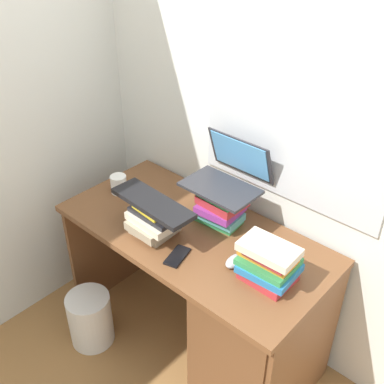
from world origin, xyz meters
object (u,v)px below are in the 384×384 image
book_stack_keyboard_riser (154,220)px  book_stack_side (269,262)px  keyboard (153,203)px  computer_mouse (235,261)px  book_stack_tall (221,206)px  laptop (229,174)px  wastebasket (90,319)px  cell_phone (177,256)px  desk (242,320)px  mug (119,184)px

book_stack_keyboard_riser → book_stack_side: size_ratio=0.99×
keyboard → computer_mouse: 0.44m
book_stack_tall → laptop: size_ratio=0.72×
book_stack_tall → wastebasket: 0.96m
book_stack_tall → cell_phone: book_stack_tall is taller
computer_mouse → desk: bearing=29.8°
book_stack_side → computer_mouse: bearing=-170.1°
desk → book_stack_keyboard_riser: (-0.45, -0.10, 0.41)m
book_stack_side → book_stack_tall: bearing=157.2°
mug → cell_phone: bearing=-16.1°
cell_phone → computer_mouse: bearing=16.5°
book_stack_side → wastebasket: (-0.83, -0.35, -0.67)m
computer_mouse → mug: (-0.78, 0.03, 0.03)m
book_stack_keyboard_riser → cell_phone: book_stack_keyboard_riser is taller
desk → laptop: (-0.28, 0.22, 0.57)m
book_stack_side → laptop: bearing=150.6°
desk → book_stack_side: bearing=0.4°
book_stack_keyboard_riser → book_stack_side: (0.55, 0.10, 0.01)m
book_stack_keyboard_riser → book_stack_side: bearing=10.6°
laptop → cell_phone: bearing=-85.5°
keyboard → mug: bearing=166.0°
keyboard → cell_phone: bearing=-11.6°
laptop → cell_phone: size_ratio=2.50×
wastebasket → book_stack_keyboard_riser: bearing=41.2°
desk → book_stack_tall: size_ratio=5.29×
keyboard → computer_mouse: size_ratio=4.04×
book_stack_side → wastebasket: book_stack_side is taller
computer_mouse → mug: 0.79m
computer_mouse → cell_phone: bearing=-148.2°
book_stack_tall → keyboard: bearing=-123.1°
mug → wastebasket: size_ratio=0.40×
laptop → desk: bearing=-37.6°
cell_phone → wastebasket: cell_phone is taller
book_stack_tall → laptop: bearing=97.0°
laptop → keyboard: size_ratio=0.81×
cell_phone → wastebasket: size_ratio=0.44×
book_stack_tall → book_stack_side: 0.41m
book_stack_keyboard_riser → book_stack_tall: bearing=57.0°
book_stack_keyboard_riser → keyboard: 0.09m
book_stack_side → keyboard: (-0.55, -0.11, 0.08)m
cell_phone → wastebasket: 0.78m
desk → keyboard: (-0.45, -0.11, 0.50)m
book_stack_side → laptop: laptop is taller
book_stack_keyboard_riser → computer_mouse: bearing=10.9°
cell_phone → desk: bearing=16.2°
desk → computer_mouse: (-0.04, -0.03, 0.35)m
keyboard → book_stack_keyboard_riser: bearing=47.8°
desk → mug: size_ratio=10.68×
keyboard → mug: (-0.38, 0.11, -0.12)m
book_stack_side → mug: 0.93m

